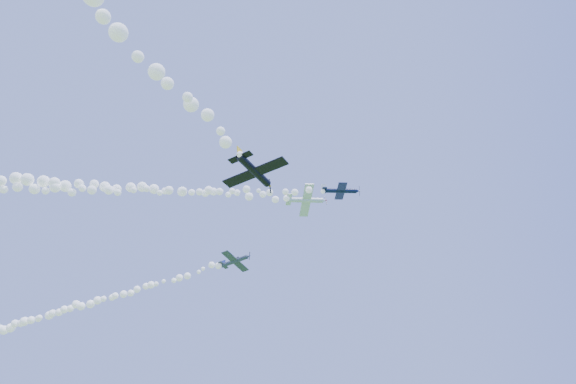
% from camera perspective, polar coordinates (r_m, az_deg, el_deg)
% --- Properties ---
extents(plane_white, '(8.01, 8.37, 2.59)m').
position_cam_1_polar(plane_white, '(91.62, 2.17, -0.96)').
color(plane_white, white).
extents(smoke_trail_white, '(64.94, 27.02, 3.34)m').
position_cam_1_polar(smoke_trail_white, '(93.36, -20.91, 0.67)').
color(smoke_trail_white, white).
extents(plane_navy, '(7.11, 7.46, 2.25)m').
position_cam_1_polar(plane_navy, '(86.44, 6.25, 0.15)').
color(plane_navy, '#0D163C').
extents(smoke_trail_navy, '(83.11, 22.54, 2.81)m').
position_cam_1_polar(smoke_trail_navy, '(92.55, -22.55, 0.19)').
color(smoke_trail_navy, white).
extents(plane_grey, '(6.79, 7.14, 1.89)m').
position_cam_1_polar(plane_grey, '(91.97, -6.27, -8.13)').
color(plane_grey, '#3A4154').
extents(smoke_trail_grey, '(67.85, 22.16, 3.10)m').
position_cam_1_polar(smoke_trail_grey, '(116.34, -21.81, -11.93)').
color(smoke_trail_grey, white).
extents(plane_black, '(8.53, 8.07, 2.16)m').
position_cam_1_polar(plane_black, '(58.51, -3.95, 2.44)').
color(plane_black, black).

